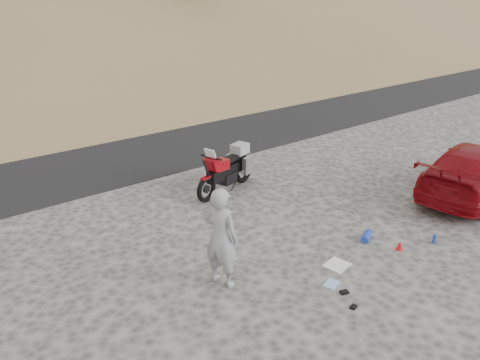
# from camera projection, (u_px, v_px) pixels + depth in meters

# --- Properties ---
(ground) EXTENTS (140.00, 140.00, 0.00)m
(ground) POSITION_uv_depth(u_px,v_px,m) (276.00, 261.00, 9.57)
(ground) COLOR #403E3B
(ground) RESTS_ON ground
(road) EXTENTS (120.00, 7.00, 0.05)m
(road) POSITION_uv_depth(u_px,v_px,m) (100.00, 150.00, 16.11)
(road) COLOR black
(road) RESTS_ON ground
(motorcycle) EXTENTS (2.34, 1.08, 1.43)m
(motorcycle) POSITION_uv_depth(u_px,v_px,m) (228.00, 169.00, 12.73)
(motorcycle) COLOR black
(motorcycle) RESTS_ON ground
(man) EXTENTS (0.67, 0.82, 1.95)m
(man) POSITION_uv_depth(u_px,v_px,m) (222.00, 283.00, 8.87)
(man) COLOR gray
(man) RESTS_ON ground
(red_car) EXTENTS (4.92, 2.62, 1.36)m
(red_car) POSITION_uv_depth(u_px,v_px,m) (472.00, 193.00, 12.76)
(red_car) COLOR maroon
(red_car) RESTS_ON ground
(gear_white_cloth) EXTENTS (0.54, 0.50, 0.02)m
(gear_white_cloth) POSITION_uv_depth(u_px,v_px,m) (337.00, 265.00, 9.43)
(gear_white_cloth) COLOR white
(gear_white_cloth) RESTS_ON ground
(gear_blue_mat) EXTENTS (0.45, 0.33, 0.17)m
(gear_blue_mat) POSITION_uv_depth(u_px,v_px,m) (367.00, 236.00, 10.36)
(gear_blue_mat) COLOR #1C35AB
(gear_blue_mat) RESTS_ON ground
(gear_bottle) EXTENTS (0.09, 0.09, 0.20)m
(gear_bottle) POSITION_uv_depth(u_px,v_px,m) (434.00, 239.00, 10.21)
(gear_bottle) COLOR #1C35AB
(gear_bottle) RESTS_ON ground
(gear_funnel) EXTENTS (0.17, 0.17, 0.20)m
(gear_funnel) POSITION_uv_depth(u_px,v_px,m) (400.00, 245.00, 9.95)
(gear_funnel) COLOR red
(gear_funnel) RESTS_ON ground
(gear_glove_a) EXTENTS (0.18, 0.15, 0.04)m
(gear_glove_a) POSITION_uv_depth(u_px,v_px,m) (344.00, 292.00, 8.56)
(gear_glove_a) COLOR black
(gear_glove_a) RESTS_ON ground
(gear_glove_b) EXTENTS (0.15, 0.12, 0.04)m
(gear_glove_b) POSITION_uv_depth(u_px,v_px,m) (353.00, 307.00, 8.16)
(gear_glove_b) COLOR black
(gear_glove_b) RESTS_ON ground
(gear_blue_cloth) EXTENTS (0.36, 0.31, 0.01)m
(gear_blue_cloth) POSITION_uv_depth(u_px,v_px,m) (332.00, 284.00, 8.83)
(gear_blue_cloth) COLOR #8FB7DE
(gear_blue_cloth) RESTS_ON ground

